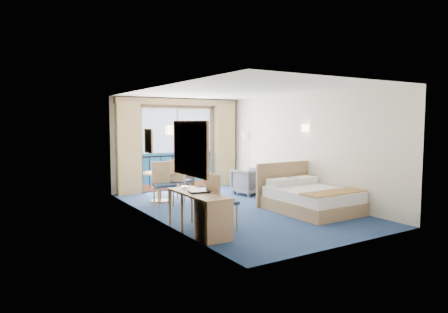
% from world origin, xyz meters
% --- Properties ---
extents(floor, '(6.50, 6.50, 0.00)m').
position_xyz_m(floor, '(0.00, 0.00, 0.00)').
color(floor, navy).
rests_on(floor, ground).
extents(room_walls, '(4.04, 6.54, 2.72)m').
position_xyz_m(room_walls, '(0.00, 0.00, 1.78)').
color(room_walls, beige).
rests_on(room_walls, ground).
extents(balcony_door, '(2.36, 0.03, 2.52)m').
position_xyz_m(balcony_door, '(-0.01, 3.22, 1.14)').
color(balcony_door, navy).
rests_on(balcony_door, room_walls).
extents(curtain_left, '(0.65, 0.22, 2.55)m').
position_xyz_m(curtain_left, '(-1.55, 3.07, 1.28)').
color(curtain_left, tan).
rests_on(curtain_left, room_walls).
extents(curtain_right, '(0.65, 0.22, 2.55)m').
position_xyz_m(curtain_right, '(1.55, 3.07, 1.28)').
color(curtain_right, tan).
rests_on(curtain_right, room_walls).
extents(pelmet, '(3.80, 0.25, 0.18)m').
position_xyz_m(pelmet, '(0.00, 3.10, 2.58)').
color(pelmet, '#9D7E55').
rests_on(pelmet, room_walls).
extents(mirror, '(0.05, 1.25, 0.95)m').
position_xyz_m(mirror, '(-1.97, -1.50, 1.55)').
color(mirror, '#9D7E55').
rests_on(mirror, room_walls).
extents(wall_print, '(0.04, 0.42, 0.52)m').
position_xyz_m(wall_print, '(-1.97, 0.45, 1.60)').
color(wall_print, '#9D7E55').
rests_on(wall_print, room_walls).
extents(sconce_left, '(0.18, 0.18, 0.18)m').
position_xyz_m(sconce_left, '(-1.94, -0.60, 1.85)').
color(sconce_left, '#FFE6B2').
rests_on(sconce_left, room_walls).
extents(sconce_right, '(0.18, 0.18, 0.18)m').
position_xyz_m(sconce_right, '(1.94, -0.15, 1.85)').
color(sconce_right, '#FFE6B2').
rests_on(sconce_right, room_walls).
extents(bed, '(1.64, 1.95, 1.03)m').
position_xyz_m(bed, '(1.23, -1.10, 0.29)').
color(bed, '#9D7E55').
rests_on(bed, ground).
extents(nightstand, '(0.39, 0.37, 0.51)m').
position_xyz_m(nightstand, '(1.78, 0.23, 0.26)').
color(nightstand, tan).
rests_on(nightstand, ground).
extents(phone, '(0.22, 0.19, 0.08)m').
position_xyz_m(phone, '(1.74, 0.26, 0.55)').
color(phone, white).
rests_on(phone, nightstand).
extents(armchair, '(0.85, 0.87, 0.72)m').
position_xyz_m(armchair, '(1.28, 1.34, 0.36)').
color(armchair, '#444953').
rests_on(armchair, ground).
extents(floor_lamp, '(0.23, 0.23, 1.65)m').
position_xyz_m(floor_lamp, '(1.85, 2.42, 1.25)').
color(floor_lamp, silver).
rests_on(floor_lamp, ground).
extents(desk, '(0.54, 1.56, 0.73)m').
position_xyz_m(desk, '(-1.72, -1.75, 0.41)').
color(desk, '#9D7E55').
rests_on(desk, ground).
extents(desk_chair, '(0.47, 0.46, 1.07)m').
position_xyz_m(desk_chair, '(-1.33, -1.39, 0.60)').
color(desk_chair, '#1E2B46').
rests_on(desk_chair, ground).
extents(folder, '(0.40, 0.34, 0.03)m').
position_xyz_m(folder, '(-1.70, -1.31, 0.75)').
color(folder, black).
rests_on(folder, desk).
extents(desk_lamp, '(0.13, 0.13, 0.48)m').
position_xyz_m(desk_lamp, '(-1.73, -0.78, 1.09)').
color(desk_lamp, silver).
rests_on(desk_lamp, desk).
extents(round_table, '(0.83, 0.83, 0.74)m').
position_xyz_m(round_table, '(-1.21, 1.70, 0.56)').
color(round_table, '#9D7E55').
rests_on(round_table, ground).
extents(table_chair_a, '(0.65, 0.64, 1.06)m').
position_xyz_m(table_chair_a, '(-0.78, 1.48, 0.60)').
color(table_chair_a, '#1E2B46').
rests_on(table_chair_a, ground).
extents(table_chair_b, '(0.50, 0.51, 1.05)m').
position_xyz_m(table_chair_b, '(-1.35, 1.22, 0.59)').
color(table_chair_b, '#1E2B46').
rests_on(table_chair_b, ground).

